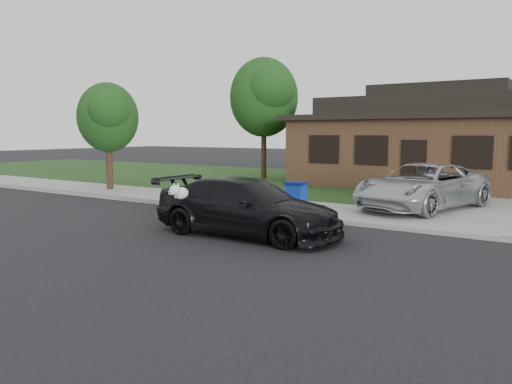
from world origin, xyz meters
The scene contains 11 objects.
ground centered at (0.00, 0.00, 0.00)m, with size 120.00×120.00×0.00m, color black.
sidewalk centered at (0.00, 5.00, 0.06)m, with size 60.00×3.00×0.12m, color gray.
curb centered at (0.00, 3.50, 0.06)m, with size 60.00×0.12×0.12m, color gray.
lawn centered at (0.00, 13.00, 0.07)m, with size 60.00×13.00×0.13m, color #193814.
driveway centered at (6.00, 10.00, 0.07)m, with size 4.50×13.00×0.14m, color gray.
sedan centered at (2.82, 0.78, 0.72)m, with size 4.98×2.32×1.44m.
minivan centered at (5.52, 6.78, 0.87)m, with size 2.42×5.24×1.46m, color #B6B8BE.
recycling_bin centered at (2.42, 4.04, 0.60)m, with size 0.60×0.63×0.95m.
house centered at (4.00, 15.00, 2.13)m, with size 12.60×8.60×4.65m.
tree_0 centered at (-4.34, 12.88, 4.48)m, with size 3.78×3.60×6.34m.
tree_2 centered at (-7.38, 5.11, 3.27)m, with size 2.73×2.60×4.59m.
Camera 1 is at (9.82, -9.38, 2.57)m, focal length 35.00 mm.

